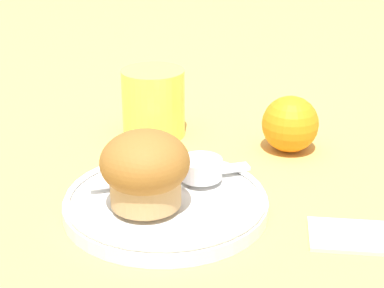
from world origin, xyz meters
name	(u,v)px	position (x,y,z in m)	size (l,w,h in m)	color
ground_plane	(168,205)	(0.00, 0.00, 0.00)	(3.00, 3.00, 0.00)	tan
plate	(169,203)	(0.00, -0.01, 0.01)	(0.20, 0.20, 0.02)	white
muffin	(145,169)	(-0.02, -0.04, 0.06)	(0.09, 0.09, 0.07)	tan
cream_ramekin	(201,167)	(0.03, 0.03, 0.03)	(0.04, 0.04, 0.02)	silver
berry_pair	(162,169)	(-0.01, 0.03, 0.03)	(0.03, 0.02, 0.02)	#B7192D
butter_knife	(167,175)	(0.00, 0.02, 0.02)	(0.16, 0.08, 0.00)	silver
orange_fruit	(290,124)	(0.12, 0.16, 0.03)	(0.07, 0.07, 0.07)	orange
juice_glass	(153,103)	(-0.05, 0.19, 0.04)	(0.08, 0.08, 0.09)	#EAD14C
folded_napkin	(366,235)	(0.19, -0.04, 0.00)	(0.10, 0.06, 0.01)	beige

